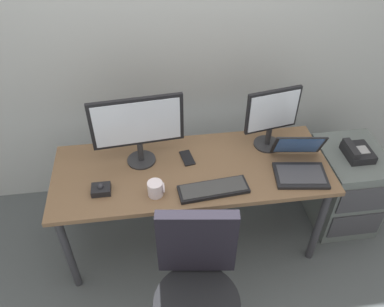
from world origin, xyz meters
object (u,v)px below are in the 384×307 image
at_px(monitor_side, 272,116).
at_px(keyboard, 213,189).
at_px(trackball_mouse, 101,189).
at_px(file_cabinet, 344,186).
at_px(office_chair, 197,299).
at_px(desk_phone, 357,152).
at_px(monitor_main, 138,126).
at_px(coffee_mug, 156,189).
at_px(laptop, 300,164).
at_px(cell_phone, 187,158).

distance_m(monitor_side, keyboard, 0.61).
height_order(keyboard, trackball_mouse, trackball_mouse).
xyz_separation_m(file_cabinet, office_chair, (-1.21, -0.79, 0.13)).
height_order(file_cabinet, office_chair, office_chair).
distance_m(desk_phone, monitor_main, 1.47).
distance_m(monitor_main, coffee_mug, 0.39).
relative_size(monitor_side, keyboard, 1.00).
distance_m(monitor_main, monitor_side, 0.84).
relative_size(office_chair, laptop, 2.61).
distance_m(trackball_mouse, cell_phone, 0.58).
distance_m(office_chair, trackball_mouse, 0.81).
relative_size(desk_phone, cell_phone, 1.41).
relative_size(office_chair, cell_phone, 6.70).
bearing_deg(cell_phone, coffee_mug, -137.19).
bearing_deg(trackball_mouse, monitor_side, 15.04).
bearing_deg(monitor_main, trackball_mouse, -134.86).
height_order(monitor_side, laptop, monitor_side).
bearing_deg(office_chair, coffee_mug, 107.02).
bearing_deg(coffee_mug, monitor_main, 103.57).
relative_size(keyboard, coffee_mug, 4.30).
distance_m(keyboard, coffee_mug, 0.34).
relative_size(file_cabinet, keyboard, 1.48).
xyz_separation_m(file_cabinet, monitor_main, (-1.44, 0.04, 0.67)).
bearing_deg(cell_phone, office_chair, -103.83).
relative_size(trackball_mouse, cell_phone, 0.77).
bearing_deg(file_cabinet, coffee_mug, -169.07).
xyz_separation_m(desk_phone, monitor_main, (-1.43, 0.05, 0.32)).
distance_m(file_cabinet, coffee_mug, 1.46).
bearing_deg(keyboard, desk_phone, 14.42).
distance_m(keyboard, trackball_mouse, 0.65).
xyz_separation_m(office_chair, cell_phone, (0.06, 0.81, 0.27)).
height_order(office_chair, laptop, office_chair).
bearing_deg(coffee_mug, monitor_side, 24.65).
height_order(file_cabinet, desk_phone, desk_phone).
height_order(office_chair, trackball_mouse, office_chair).
xyz_separation_m(office_chair, laptop, (0.72, 0.61, 0.32)).
relative_size(monitor_main, cell_phone, 3.87).
relative_size(monitor_main, monitor_side, 1.30).
bearing_deg(office_chair, trackball_mouse, 128.90).
relative_size(office_chair, keyboard, 2.26).
xyz_separation_m(desk_phone, trackball_mouse, (-1.68, -0.19, 0.07)).
height_order(keyboard, laptop, laptop).
xyz_separation_m(file_cabinet, cell_phone, (-1.15, 0.02, 0.40)).
distance_m(office_chair, monitor_main, 1.02).
bearing_deg(file_cabinet, cell_phone, 178.96).
height_order(office_chair, coffee_mug, office_chair).
bearing_deg(file_cabinet, monitor_main, 178.48).
bearing_deg(coffee_mug, desk_phone, 10.33).
distance_m(file_cabinet, cell_phone, 1.22).
xyz_separation_m(monitor_side, laptop, (0.12, -0.26, -0.19)).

